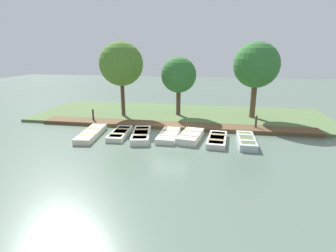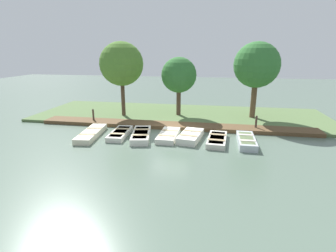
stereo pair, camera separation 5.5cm
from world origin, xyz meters
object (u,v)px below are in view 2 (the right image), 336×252
at_px(rowboat_6, 246,141).
at_px(park_tree_center, 257,65).
at_px(rowboat_0, 91,133).
at_px(mooring_post_far, 256,123).
at_px(rowboat_2, 141,135).
at_px(park_tree_far_left, 121,64).
at_px(mooring_post_near, 93,116).
at_px(rowboat_4, 191,136).
at_px(rowboat_1, 120,133).
at_px(rowboat_3, 168,135).
at_px(rowboat_5, 217,140).
at_px(park_tree_left, 179,75).

height_order(rowboat_6, park_tree_center, park_tree_center).
distance_m(rowboat_0, mooring_post_far, 11.12).
bearing_deg(rowboat_6, rowboat_2, -89.42).
bearing_deg(rowboat_6, park_tree_far_left, -117.36).
bearing_deg(rowboat_0, mooring_post_near, -163.58).
distance_m(rowboat_4, mooring_post_far, 5.01).
bearing_deg(rowboat_1, rowboat_0, -80.02).
bearing_deg(mooring_post_near, rowboat_6, 75.61).
relative_size(park_tree_far_left, park_tree_center, 1.00).
bearing_deg(rowboat_6, rowboat_3, -93.21).
bearing_deg(rowboat_1, rowboat_6, 85.44).
xyz_separation_m(mooring_post_near, mooring_post_far, (0.00, 11.96, 0.00)).
relative_size(mooring_post_near, park_tree_center, 0.18).
xyz_separation_m(rowboat_1, park_tree_far_left, (-4.71, -1.38, 4.18)).
relative_size(rowboat_4, park_tree_center, 0.46).
relative_size(rowboat_2, park_tree_far_left, 0.53).
xyz_separation_m(park_tree_far_left, park_tree_center, (-1.16, 10.42, -0.06)).
height_order(mooring_post_far, park_tree_far_left, park_tree_far_left).
bearing_deg(rowboat_2, park_tree_far_left, -160.58).
bearing_deg(rowboat_1, park_tree_far_left, -166.84).
bearing_deg(rowboat_0, park_tree_center, 113.97).
distance_m(rowboat_3, park_tree_center, 9.18).
relative_size(rowboat_1, mooring_post_far, 2.65).
height_order(rowboat_6, mooring_post_far, mooring_post_far).
distance_m(rowboat_3, mooring_post_far, 6.23).
xyz_separation_m(rowboat_3, park_tree_center, (-5.77, 5.84, 4.10)).
xyz_separation_m(rowboat_0, rowboat_2, (-0.20, 3.29, 0.02)).
xyz_separation_m(rowboat_2, mooring_post_far, (-2.86, 7.39, 0.35)).
height_order(rowboat_1, mooring_post_far, mooring_post_far).
relative_size(rowboat_4, mooring_post_far, 2.51).
xyz_separation_m(rowboat_1, rowboat_6, (0.19, 7.96, 0.04)).
distance_m(rowboat_3, mooring_post_near, 6.78).
distance_m(rowboat_1, rowboat_5, 6.24).
bearing_deg(park_tree_far_left, rowboat_1, 16.32).
bearing_deg(rowboat_3, rowboat_0, -83.03).
distance_m(rowboat_0, rowboat_3, 5.03).
height_order(rowboat_3, park_tree_center, park_tree_center).
bearing_deg(rowboat_3, mooring_post_far, 115.06).
relative_size(mooring_post_near, park_tree_far_left, 0.18).
bearing_deg(mooring_post_far, rowboat_0, -74.02).
distance_m(rowboat_0, rowboat_4, 6.44).
bearing_deg(rowboat_6, park_tree_center, 170.26).
height_order(rowboat_2, rowboat_6, rowboat_6).
bearing_deg(park_tree_left, rowboat_3, 1.27).
distance_m(mooring_post_near, park_tree_left, 7.44).
relative_size(rowboat_2, park_tree_left, 0.66).
bearing_deg(mooring_post_far, park_tree_far_left, -101.41).
height_order(rowboat_5, park_tree_left, park_tree_left).
height_order(rowboat_0, park_tree_left, park_tree_left).
bearing_deg(mooring_post_far, mooring_post_near, -90.00).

